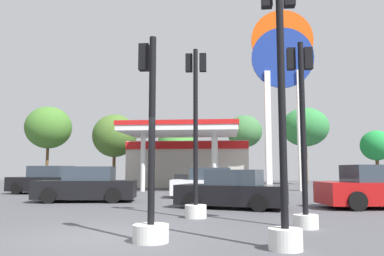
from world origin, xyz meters
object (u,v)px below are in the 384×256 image
Objects in this scene: tree_5 at (376,146)px; car_0 at (87,186)px; traffic_signal_0 at (196,154)px; tree_1 at (115,136)px; station_pole_sign at (283,73)px; car_4 at (212,184)px; car_1 at (381,189)px; traffic_signal_2 at (303,150)px; car_5 at (232,191)px; tree_4 at (305,127)px; traffic_signal_1 at (150,185)px; tree_2 at (178,142)px; traffic_signal_3 at (282,136)px; car_2 at (49,181)px; tree_0 at (49,128)px; tree_3 at (244,132)px.

car_0 is at bearing -134.84° from tree_5.
tree_1 reaches higher than traffic_signal_0.
station_pole_sign reaches higher than car_4.
car_1 is 6.61m from traffic_signal_2.
traffic_signal_2 is (2.73, -10.09, 1.22)m from car_4.
traffic_signal_0 is 29.34m from tree_1.
car_5 is at bearing -20.18° from car_0.
car_1 is 23.81m from tree_4.
tree_1 is at bearing 111.67° from traffic_signal_0.
traffic_signal_1 is at bearing -106.50° from tree_4.
car_4 is 0.73× the size of tree_2.
tree_2 is at bearing 103.06° from car_4.
traffic_signal_2 reaches higher than car_4.
car_1 is 1.01× the size of traffic_signal_2.
car_5 is at bearing 69.63° from traffic_signal_0.
tree_1 reaches higher than traffic_signal_3.
traffic_signal_0 reaches higher than car_2.
traffic_signal_2 is (-2.02, -17.30, -6.35)m from station_pole_sign.
traffic_signal_1 is (4.83, -9.30, 0.42)m from car_0.
station_pole_sign is 1.66× the size of tree_0.
traffic_signal_0 is (-6.66, -3.48, 1.17)m from car_1.
car_4 is at bearing -97.41° from tree_3.
tree_3 is (2.60, 27.17, 3.34)m from traffic_signal_0.
traffic_signal_1 is 2.79m from traffic_signal_3.
car_2 is 10.11m from car_4.
car_1 reaches higher than car_5.
tree_0 is 19.73m from tree_3.
traffic_signal_3 reaches higher than traffic_signal_0.
traffic_signal_1 is at bearing -57.83° from car_2.
tree_0 is (-16.44, 29.15, 4.50)m from traffic_signal_1.
car_0 is at bearing -76.16° from tree_1.
car_0 is 0.97× the size of car_1.
traffic_signal_0 is (-0.15, -8.29, 1.20)m from car_4.
car_5 is 7.13m from traffic_signal_1.
tree_0 reaches higher than car_2.
traffic_signal_3 reaches higher than car_4.
car_2 is 0.68× the size of tree_1.
tree_2 is at bearing 101.11° from traffic_signal_3.
tree_0 reaches higher than tree_3.
car_2 is at bearing -126.53° from tree_3.
tree_3 is 0.92× the size of tree_4.
station_pole_sign is at bearing 83.34° from traffic_signal_2.
car_1 is at bearing -8.77° from car_0.
station_pole_sign reaches higher than tree_3.
tree_1 is at bearing 178.80° from tree_4.
tree_5 is at bearing 45.16° from car_0.
car_4 is 0.64× the size of tree_3.
traffic_signal_2 is (3.46, 2.16, 0.78)m from traffic_signal_1.
traffic_signal_2 reaches higher than car_2.
traffic_signal_0 is at bearing -152.41° from car_1.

